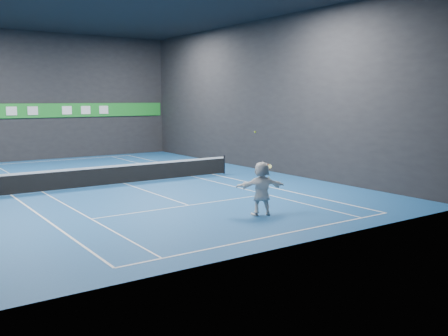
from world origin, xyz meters
TOP-DOWN VIEW (x-y plane):
  - ground at (0.00, 0.00)m, footprint 26.00×26.00m
  - ceiling at (0.00, 0.00)m, footprint 26.00×26.00m
  - wall_back at (0.00, 13.00)m, footprint 18.00×0.10m
  - wall_front at (0.00, -13.00)m, footprint 18.00×0.10m
  - wall_right at (9.00, 0.00)m, footprint 0.10×26.00m
  - baseline_near at (0.00, -11.89)m, footprint 10.98×0.08m
  - baseline_far at (0.00, 11.89)m, footprint 10.98×0.08m
  - sideline_doubles_left at (-5.49, 0.00)m, footprint 0.08×23.78m
  - sideline_doubles_right at (5.49, 0.00)m, footprint 0.08×23.78m
  - sideline_singles_left at (-4.11, 0.00)m, footprint 0.06×23.78m
  - sideline_singles_right at (4.11, 0.00)m, footprint 0.06×23.78m
  - service_line_near at (0.00, -6.40)m, footprint 8.23×0.06m
  - service_line_far at (0.00, 6.40)m, footprint 8.23×0.06m
  - center_service_line at (0.00, 0.00)m, footprint 0.06×12.80m
  - player at (1.37, -9.42)m, footprint 1.97×1.24m
  - tennis_ball at (1.13, -9.31)m, footprint 0.07×0.07m
  - tennis_net at (0.00, 0.00)m, footprint 12.50×0.10m
  - sponsor_banner at (0.00, 12.93)m, footprint 17.64×0.11m
  - tennis_racket at (1.68, -9.37)m, footprint 0.44×0.33m

SIDE VIEW (x-z plane):
  - ground at x=0.00m, z-range 0.00..0.00m
  - baseline_near at x=0.00m, z-range 0.00..0.01m
  - baseline_far at x=0.00m, z-range 0.00..0.01m
  - sideline_doubles_left at x=-5.49m, z-range 0.00..0.01m
  - sideline_doubles_right at x=5.49m, z-range 0.00..0.01m
  - sideline_singles_left at x=-4.11m, z-range 0.00..0.01m
  - sideline_singles_right at x=4.11m, z-range 0.00..0.01m
  - service_line_near at x=0.00m, z-range 0.00..0.01m
  - service_line_far at x=0.00m, z-range 0.00..0.01m
  - center_service_line at x=0.00m, z-range 0.00..0.01m
  - tennis_net at x=0.00m, z-range 0.00..1.07m
  - player at x=1.37m, z-range 0.00..2.03m
  - tennis_racket at x=1.68m, z-range 1.36..2.12m
  - tennis_ball at x=1.13m, z-range 3.08..3.15m
  - sponsor_banner at x=0.00m, z-range 3.00..4.00m
  - wall_back at x=0.00m, z-range 0.00..9.00m
  - wall_front at x=0.00m, z-range 0.00..9.00m
  - wall_right at x=9.00m, z-range 0.00..9.00m
  - ceiling at x=0.00m, z-range 9.00..9.00m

